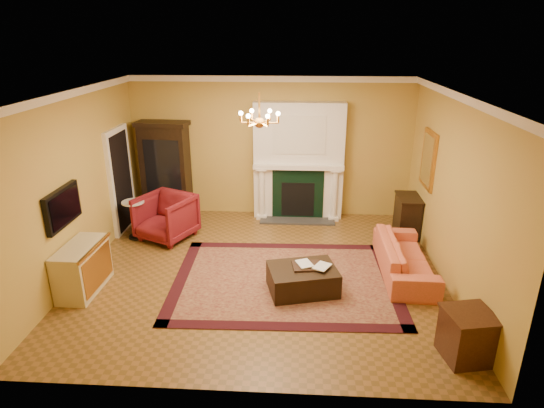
# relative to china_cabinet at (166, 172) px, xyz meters

# --- Properties ---
(floor) EXTENTS (6.00, 5.50, 0.02)m
(floor) POSITION_rel_china_cabinet_xyz_m (2.26, -2.49, -1.01)
(floor) COLOR brown
(floor) RESTS_ON ground
(ceiling) EXTENTS (6.00, 5.50, 0.02)m
(ceiling) POSITION_rel_china_cabinet_xyz_m (2.26, -2.49, 2.01)
(ceiling) COLOR white
(ceiling) RESTS_ON wall_back
(wall_back) EXTENTS (6.00, 0.02, 3.00)m
(wall_back) POSITION_rel_china_cabinet_xyz_m (2.26, 0.27, 0.50)
(wall_back) COLOR gold
(wall_back) RESTS_ON floor
(wall_front) EXTENTS (6.00, 0.02, 3.00)m
(wall_front) POSITION_rel_china_cabinet_xyz_m (2.26, -5.25, 0.50)
(wall_front) COLOR gold
(wall_front) RESTS_ON floor
(wall_left) EXTENTS (0.02, 5.50, 3.00)m
(wall_left) POSITION_rel_china_cabinet_xyz_m (-0.75, -2.49, 0.50)
(wall_left) COLOR gold
(wall_left) RESTS_ON floor
(wall_right) EXTENTS (0.02, 5.50, 3.00)m
(wall_right) POSITION_rel_china_cabinet_xyz_m (5.27, -2.49, 0.50)
(wall_right) COLOR gold
(wall_right) RESTS_ON floor
(fireplace) EXTENTS (1.90, 0.70, 2.50)m
(fireplace) POSITION_rel_china_cabinet_xyz_m (2.86, 0.08, 0.20)
(fireplace) COLOR white
(fireplace) RESTS_ON wall_back
(crown_molding) EXTENTS (6.00, 5.50, 0.12)m
(crown_molding) POSITION_rel_china_cabinet_xyz_m (2.26, -1.53, 1.94)
(crown_molding) COLOR white
(crown_molding) RESTS_ON ceiling
(doorway) EXTENTS (0.08, 1.05, 2.10)m
(doorway) POSITION_rel_china_cabinet_xyz_m (-0.69, -0.79, 0.05)
(doorway) COLOR white
(doorway) RESTS_ON wall_left
(tv_panel) EXTENTS (0.09, 0.95, 0.58)m
(tv_panel) POSITION_rel_china_cabinet_xyz_m (-0.68, -3.09, 0.35)
(tv_panel) COLOR black
(tv_panel) RESTS_ON wall_left
(gilt_mirror) EXTENTS (0.06, 0.76, 1.05)m
(gilt_mirror) POSITION_rel_china_cabinet_xyz_m (5.23, -1.09, 0.65)
(gilt_mirror) COLOR #C48632
(gilt_mirror) RESTS_ON wall_right
(chandelier) EXTENTS (0.63, 0.55, 0.53)m
(chandelier) POSITION_rel_china_cabinet_xyz_m (2.26, -2.49, 1.61)
(chandelier) COLOR gold
(chandelier) RESTS_ON ceiling
(oriental_rug) EXTENTS (3.70, 2.82, 0.01)m
(oriental_rug) POSITION_rel_china_cabinet_xyz_m (2.68, -2.74, -0.99)
(oriental_rug) COLOR #480F13
(oriental_rug) RESTS_ON floor
(china_cabinet) EXTENTS (1.03, 0.54, 2.00)m
(china_cabinet) POSITION_rel_china_cabinet_xyz_m (0.00, 0.00, 0.00)
(china_cabinet) COLOR black
(china_cabinet) RESTS_ON floor
(wingback_armchair) EXTENTS (1.23, 1.20, 0.97)m
(wingback_armchair) POSITION_rel_china_cabinet_xyz_m (0.30, -1.22, -0.51)
(wingback_armchair) COLOR maroon
(wingback_armchair) RESTS_ON floor
(pedestal_table) EXTENTS (0.43, 0.43, 0.77)m
(pedestal_table) POSITION_rel_china_cabinet_xyz_m (-0.32, -1.25, -0.55)
(pedestal_table) COLOR black
(pedestal_table) RESTS_ON floor
(commode) EXTENTS (0.51, 1.04, 0.76)m
(commode) POSITION_rel_china_cabinet_xyz_m (-0.47, -3.21, -0.62)
(commode) COLOR #C1B28D
(commode) RESTS_ON floor
(coral_sofa) EXTENTS (0.60, 1.98, 0.77)m
(coral_sofa) POSITION_rel_china_cabinet_xyz_m (4.68, -2.36, -0.61)
(coral_sofa) COLOR #E55F48
(coral_sofa) RESTS_ON floor
(end_table) EXTENTS (0.62, 0.62, 0.62)m
(end_table) POSITION_rel_china_cabinet_xyz_m (4.98, -4.49, -0.69)
(end_table) COLOR #3D2110
(end_table) RESTS_ON floor
(console_table) EXTENTS (0.41, 0.71, 0.78)m
(console_table) POSITION_rel_china_cabinet_xyz_m (5.04, -0.79, -0.61)
(console_table) COLOR black
(console_table) RESTS_ON floor
(leather_ottoman) EXTENTS (1.18, 0.98, 0.39)m
(leather_ottoman) POSITION_rel_china_cabinet_xyz_m (2.96, -3.04, -0.79)
(leather_ottoman) COLOR black
(leather_ottoman) RESTS_ON oriental_rug
(ottoman_tray) EXTENTS (0.49, 0.41, 0.03)m
(ottoman_tray) POSITION_rel_china_cabinet_xyz_m (3.03, -2.99, -0.58)
(ottoman_tray) COLOR black
(ottoman_tray) RESTS_ON leather_ottoman
(book_a) EXTENTS (0.21, 0.11, 0.29)m
(book_a) POSITION_rel_china_cabinet_xyz_m (2.89, -3.02, -0.42)
(book_a) COLOR gray
(book_a) RESTS_ON ottoman_tray
(book_b) EXTENTS (0.20, 0.12, 0.29)m
(book_b) POSITION_rel_china_cabinet_xyz_m (3.16, -2.99, -0.42)
(book_b) COLOR gray
(book_b) RESTS_ON ottoman_tray
(topiary_left) EXTENTS (0.16, 0.16, 0.44)m
(topiary_left) POSITION_rel_china_cabinet_xyz_m (2.29, 0.04, 0.47)
(topiary_left) COLOR gray
(topiary_left) RESTS_ON fireplace
(topiary_right) EXTENTS (0.15, 0.15, 0.42)m
(topiary_right) POSITION_rel_china_cabinet_xyz_m (3.63, 0.04, 0.46)
(topiary_right) COLOR gray
(topiary_right) RESTS_ON fireplace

